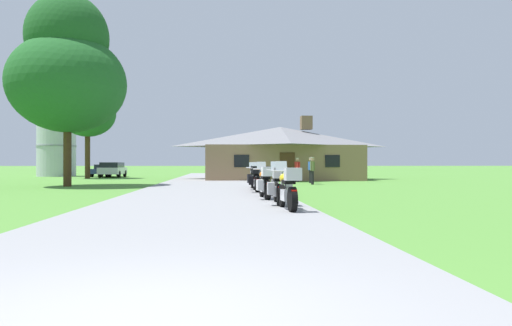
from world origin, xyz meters
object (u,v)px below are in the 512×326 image
bystander_olive_shirt_by_tree (312,169)px  parked_white_suv_far_left (113,169)px  bystander_blue_shirt_near_lodge (311,169)px  metal_silo_distant (57,141)px  motorcycle_green_farthest_in_row (254,177)px  tree_left_near (67,70)px  parked_navy_sedan_far_left (105,170)px  bystander_red_shirt_beside_signpost (297,168)px  motorcycle_silver_second_in_row (278,186)px  motorcycle_red_fifth_in_row (257,179)px  motorcycle_orange_third_in_row (266,183)px  motorcycle_black_fourth_in_row (264,181)px  tree_left_far (88,107)px  motorcycle_yellow_nearest_to_camera (288,189)px  motorcycle_silver_sixth_in_row (254,178)px

bystander_olive_shirt_by_tree → parked_white_suv_far_left: bystander_olive_shirt_by_tree is taller
bystander_blue_shirt_near_lodge → metal_silo_distant: 29.40m
motorcycle_green_farthest_in_row → tree_left_near: size_ratio=0.19×
bystander_olive_shirt_by_tree → parked_navy_sedan_far_left: bystander_olive_shirt_by_tree is taller
bystander_red_shirt_beside_signpost → parked_navy_sedan_far_left: bearing=-160.1°
motorcycle_silver_second_in_row → bystander_red_shirt_beside_signpost: size_ratio=1.24×
bystander_blue_shirt_near_lodge → motorcycle_red_fifth_in_row: bearing=148.4°
motorcycle_orange_third_in_row → motorcycle_black_fourth_in_row: (0.14, 2.19, 0.01)m
motorcycle_orange_third_in_row → bystander_olive_shirt_by_tree: bystander_olive_shirt_by_tree is taller
motorcycle_green_farthest_in_row → tree_left_near: bearing=164.8°
motorcycle_silver_second_in_row → motorcycle_red_fifth_in_row: (-0.17, 6.52, 0.00)m
bystander_red_shirt_beside_signpost → metal_silo_distant: (-21.97, 17.00, 2.60)m
bystander_blue_shirt_near_lodge → tree_left_far: bearing=48.9°
motorcycle_orange_third_in_row → tree_left_far: (-13.07, 25.55, 5.58)m
motorcycle_orange_third_in_row → tree_left_far: size_ratio=0.22×
motorcycle_silver_second_in_row → parked_navy_sedan_far_left: (-12.97, 33.07, 0.03)m
bystander_blue_shirt_near_lodge → parked_navy_sedan_far_left: bystander_blue_shirt_near_lodge is taller
motorcycle_yellow_nearest_to_camera → parked_navy_sedan_far_left: motorcycle_yellow_nearest_to_camera is taller
motorcycle_orange_third_in_row → bystander_olive_shirt_by_tree: 13.01m
motorcycle_orange_third_in_row → tree_left_near: (-10.21, 11.04, 5.98)m
bystander_blue_shirt_near_lodge → metal_silo_distant: size_ratio=0.24×
motorcycle_silver_sixth_in_row → metal_silo_distant: 32.76m
motorcycle_red_fifth_in_row → motorcycle_black_fourth_in_row: bearing=-84.5°
tree_left_far → parked_white_suv_far_left: size_ratio=2.02×
bystander_blue_shirt_near_lodge → tree_left_far: 21.22m
motorcycle_black_fourth_in_row → bystander_red_shirt_beside_signpost: (3.58, 14.05, 0.33)m
motorcycle_silver_sixth_in_row → bystander_blue_shirt_near_lodge: bystander_blue_shirt_near_lodge is taller
tree_left_far → tree_left_near: bearing=-78.9°
parked_navy_sedan_far_left → motorcycle_silver_second_in_row: bearing=-62.8°
parked_white_suv_far_left → parked_navy_sedan_far_left: parked_white_suv_far_left is taller
motorcycle_black_fourth_in_row → motorcycle_green_farthest_in_row: same height
tree_left_near → parked_navy_sedan_far_left: size_ratio=2.49×
parked_white_suv_far_left → motorcycle_silver_sixth_in_row: bearing=-63.4°
bystander_blue_shirt_near_lodge → motorcycle_yellow_nearest_to_camera: bearing=158.6°
motorcycle_orange_third_in_row → bystander_olive_shirt_by_tree: bearing=68.8°
motorcycle_silver_second_in_row → tree_left_near: bearing=129.8°
bystander_red_shirt_beside_signpost → tree_left_far: 19.89m
motorcycle_black_fourth_in_row → metal_silo_distant: 36.21m
tree_left_near → bystander_olive_shirt_by_tree: bearing=5.3°
motorcycle_red_fifth_in_row → bystander_red_shirt_beside_signpost: bystander_red_shirt_beside_signpost is taller
motorcycle_black_fourth_in_row → metal_silo_distant: metal_silo_distant is taller
bystander_blue_shirt_near_lodge → parked_white_suv_far_left: 21.67m
motorcycle_black_fourth_in_row → bystander_blue_shirt_near_lodge: bystander_blue_shirt_near_lodge is taller
tree_left_far → tree_left_near: 14.80m
motorcycle_yellow_nearest_to_camera → bystander_olive_shirt_by_tree: (3.81, 16.38, 0.33)m
motorcycle_black_fourth_in_row → bystander_olive_shirt_by_tree: bystander_olive_shirt_by_tree is taller
motorcycle_orange_third_in_row → parked_white_suv_far_left: size_ratio=0.45×
bystander_red_shirt_beside_signpost → motorcycle_silver_second_in_row: bearing=-39.5°
motorcycle_silver_second_in_row → bystander_olive_shirt_by_tree: size_ratio=1.24×
metal_silo_distant → motorcycle_green_farthest_in_row: bearing=-53.5°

